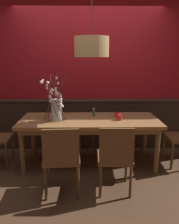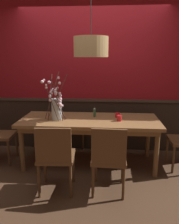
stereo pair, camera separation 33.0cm
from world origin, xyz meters
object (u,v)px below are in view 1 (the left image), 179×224
vase_with_blossoms (56,107)px  candle_holder_nearer_center (116,114)px  chair_near_side_right (115,156)px  chair_near_side_left (62,156)px  candle_holder_nearer_edge (119,117)px  chair_far_side_right (103,119)px  condiment_bottle (94,113)px  chair_far_side_left (70,119)px  pendant_lamp (92,47)px  dining_table (90,124)px

vase_with_blossoms → candle_holder_nearer_center: bearing=10.2°
chair_near_side_right → vase_with_blossoms: vase_with_blossoms is taller
chair_near_side_left → candle_holder_nearer_edge: bearing=43.5°
chair_far_side_right → condiment_bottle: bearing=-106.0°
condiment_bottle → candle_holder_nearer_center: bearing=-2.8°
chair_far_side_left → chair_far_side_right: 0.63m
candle_holder_nearer_edge → pendant_lamp: size_ratio=0.08×
chair_near_side_right → candle_holder_nearer_edge: size_ratio=10.47×
dining_table → chair_far_side_right: 0.91m
chair_near_side_right → chair_far_side_left: 1.78m
candle_holder_nearer_edge → condiment_bottle: size_ratio=0.60×
condiment_bottle → chair_far_side_right: bearing=74.0°
chair_far_side_left → condiment_bottle: 0.87m
chair_far_side_left → candle_holder_nearer_center: size_ratio=12.08×
chair_far_side_right → vase_with_blossoms: (-0.78, -0.90, 0.43)m
condiment_bottle → pendant_lamp: pendant_lamp is taller
chair_near_side_right → chair_far_side_right: chair_far_side_right is taller
chair_far_side_left → chair_far_side_right: (0.63, 0.02, -0.01)m
vase_with_blossoms → candle_holder_nearer_edge: size_ratio=8.40×
candle_holder_nearer_center → candle_holder_nearer_edge: bearing=-84.1°
chair_far_side_left → condiment_bottle: size_ratio=6.72×
chair_far_side_right → candle_holder_nearer_center: chair_far_side_right is taller
chair_near_side_right → chair_far_side_left: (-0.66, 1.65, 0.03)m
candle_holder_nearer_center → pendant_lamp: bearing=-153.2°
candle_holder_nearer_center → condiment_bottle: bearing=177.2°
chair_near_side_right → candle_holder_nearer_center: chair_near_side_right is taller
chair_near_side_right → chair_far_side_left: chair_far_side_left is taller
chair_near_side_right → pendant_lamp: pendant_lamp is taller
chair_near_side_left → condiment_bottle: bearing=66.5°
chair_near_side_left → vase_with_blossoms: vase_with_blossoms is taller
chair_far_side_right → chair_near_side_left: 1.81m
dining_table → chair_near_side_left: 0.93m
chair_near_side_left → condiment_bottle: 1.11m
dining_table → chair_near_side_left: chair_near_side_left is taller
pendant_lamp → chair_near_side_left: bearing=-116.9°
chair_near_side_right → candle_holder_nearer_center: 0.99m
candle_holder_nearer_center → condiment_bottle: size_ratio=0.56×
chair_near_side_right → condiment_bottle: chair_near_side_right is taller
chair_near_side_left → vase_with_blossoms: size_ratio=1.25×
dining_table → candle_holder_nearer_center: bearing=14.8°
dining_table → candle_holder_nearer_edge: 0.48m
chair_far_side_left → pendant_lamp: pendant_lamp is taller
dining_table → chair_far_side_left: size_ratio=2.21×
chair_near_side_right → candle_holder_nearer_center: (0.13, 0.94, 0.29)m
chair_far_side_right → chair_near_side_left: size_ratio=1.01×
vase_with_blossoms → condiment_bottle: (0.57, 0.19, -0.13)m
chair_near_side_right → condiment_bottle: 1.03m
candle_holder_nearer_edge → pendant_lamp: (-0.43, -0.01, 1.03)m
dining_table → pendant_lamp: bearing=-72.9°
candle_holder_nearer_center → candle_holder_nearer_edge: size_ratio=0.93×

